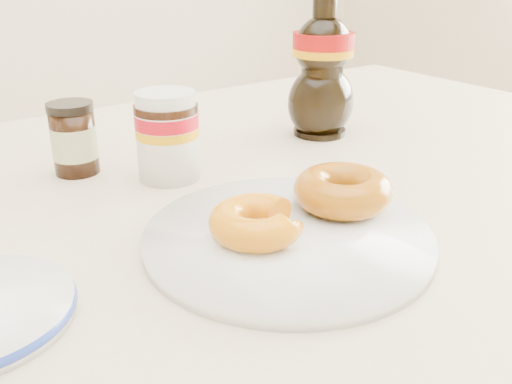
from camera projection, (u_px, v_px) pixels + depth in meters
dining_table at (234, 260)px, 0.67m from camera, size 1.40×0.90×0.75m
plate at (288, 237)px, 0.52m from camera, size 0.27×0.27×0.01m
donut_bitten at (256, 222)px, 0.51m from camera, size 0.10×0.10×0.03m
donut_whole at (343, 190)px, 0.57m from camera, size 0.11×0.11×0.03m
nutella_jar at (167, 132)px, 0.66m from camera, size 0.07×0.07×0.10m
syrup_bottle at (322, 67)px, 0.80m from camera, size 0.12×0.11×0.20m
dark_jar at (74, 139)px, 0.68m from camera, size 0.05×0.05×0.09m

